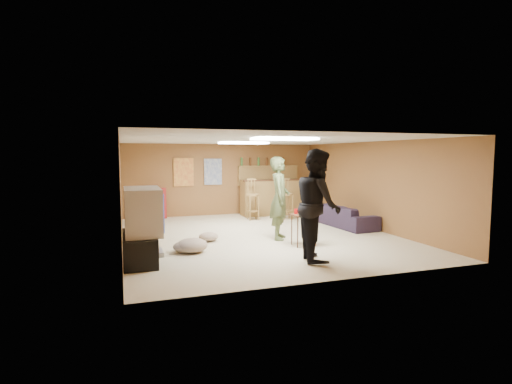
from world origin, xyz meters
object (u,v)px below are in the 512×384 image
object	(u,v)px
bar_counter	(273,197)
tray_table	(304,230)
tv_body	(143,211)
sofa	(346,216)
person_olive	(280,198)
person_black	(318,205)

from	to	relation	value
bar_counter	tray_table	world-z (taller)	bar_counter
tv_body	sofa	world-z (taller)	tv_body
tv_body	person_olive	size ratio (longest dim) A/B	0.60
tv_body	bar_counter	xyz separation A→B (m)	(4.15, 4.45, -0.35)
tv_body	bar_counter	bearing A→B (deg)	47.00
person_olive	tray_table	size ratio (longest dim) A/B	2.79
person_olive	tray_table	world-z (taller)	person_olive
person_black	bar_counter	bearing A→B (deg)	0.93
person_black	tray_table	distance (m)	1.30
bar_counter	person_olive	bearing A→B (deg)	-108.98
person_olive	sofa	size ratio (longest dim) A/B	0.96
bar_counter	person_olive	xyz separation A→B (m)	(-1.18, -3.44, 0.36)
bar_counter	sofa	size ratio (longest dim) A/B	1.05
tv_body	person_olive	bearing A→B (deg)	18.80
bar_counter	tray_table	distance (m)	4.31
person_olive	bar_counter	bearing A→B (deg)	6.02
person_black	sofa	xyz separation A→B (m)	(2.26, 2.72, -0.71)
person_olive	tv_body	bearing A→B (deg)	133.80
person_olive	person_black	xyz separation A→B (m)	(-0.03, -1.86, 0.08)
bar_counter	person_olive	distance (m)	3.66
person_olive	sofa	bearing A→B (deg)	-43.70
person_black	sofa	world-z (taller)	person_black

